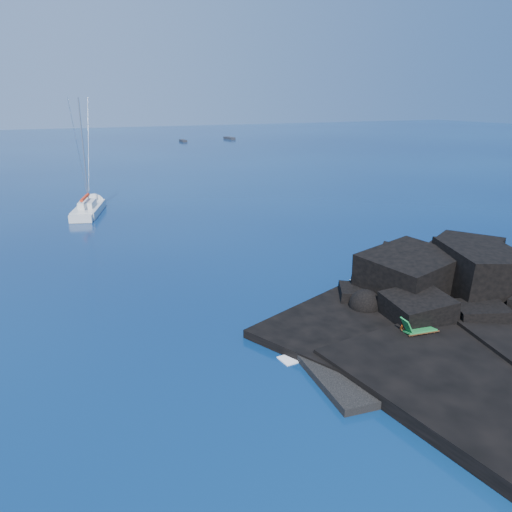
% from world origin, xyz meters
% --- Properties ---
extents(ground, '(400.00, 400.00, 0.00)m').
position_xyz_m(ground, '(0.00, 0.00, 0.00)').
color(ground, '#04133B').
rests_on(ground, ground).
extents(headland, '(24.00, 24.00, 3.60)m').
position_xyz_m(headland, '(13.00, 3.00, 0.00)').
color(headland, black).
rests_on(headland, ground).
extents(beach, '(9.08, 6.86, 0.70)m').
position_xyz_m(beach, '(4.50, 0.50, 0.00)').
color(beach, black).
rests_on(beach, ground).
extents(surf_foam, '(10.00, 8.00, 0.06)m').
position_xyz_m(surf_foam, '(5.00, 5.00, 0.00)').
color(surf_foam, white).
rests_on(surf_foam, ground).
extents(sailboat, '(5.65, 11.42, 11.78)m').
position_xyz_m(sailboat, '(-4.23, 38.72, 0.00)').
color(sailboat, silver).
rests_on(sailboat, ground).
extents(deck_chair, '(1.87, 1.00, 1.23)m').
position_xyz_m(deck_chair, '(6.77, 1.42, 0.96)').
color(deck_chair, '#197231').
rests_on(deck_chair, beach).
extents(towel, '(1.95, 1.68, 0.05)m').
position_xyz_m(towel, '(5.52, -0.29, 0.37)').
color(towel, silver).
rests_on(towel, beach).
extents(sunbather, '(1.63, 1.27, 0.22)m').
position_xyz_m(sunbather, '(5.52, -0.29, 0.51)').
color(sunbather, tan).
rests_on(sunbather, towel).
extents(marker_cone, '(0.39, 0.39, 0.53)m').
position_xyz_m(marker_cone, '(6.20, 2.10, 0.61)').
color(marker_cone, '#D8440B').
rests_on(marker_cone, beach).
extents(distant_boat_a, '(1.53, 4.30, 0.57)m').
position_xyz_m(distant_boat_a, '(31.18, 120.77, 0.00)').
color(distant_boat_a, '#222327').
rests_on(distant_boat_a, ground).
extents(distant_boat_b, '(1.96, 5.04, 0.66)m').
position_xyz_m(distant_boat_b, '(46.04, 123.39, 0.00)').
color(distant_boat_b, '#26272B').
rests_on(distant_boat_b, ground).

